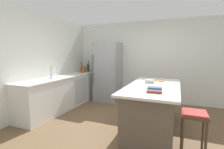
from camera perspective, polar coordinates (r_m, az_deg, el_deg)
name	(u,v)px	position (r m, az deg, el deg)	size (l,w,h in m)	color
ground_plane	(126,128)	(3.63, 5.06, -18.07)	(7.20, 7.20, 0.00)	brown
wall_rear	(147,62)	(5.48, 12.18, 4.46)	(6.00, 0.10, 2.60)	silver
wall_left	(36,64)	(4.64, -25.11, 3.45)	(0.10, 6.00, 2.60)	silver
counter_run_left	(64,92)	(4.95, -16.34, -5.78)	(0.67, 2.99, 0.92)	silver
kitchen_island	(153,107)	(3.49, 14.06, -11.08)	(1.00, 2.06, 0.92)	brown
refrigerator	(108,72)	(5.45, -1.40, 1.02)	(0.79, 0.79, 1.92)	#93969B
bar_stool	(194,120)	(2.80, 26.73, -14.12)	(0.36, 0.36, 0.70)	#473828
sink_faucet	(57,71)	(4.72, -18.64, 1.07)	(0.15, 0.05, 0.30)	silver
flower_vase	(51,74)	(4.46, -20.49, 0.00)	(0.07, 0.07, 0.33)	silver
olive_oil_bottle	(87,68)	(6.00, -8.62, 2.21)	(0.06, 0.06, 0.28)	olive
wine_bottle	(88,68)	(5.88, -8.27, 2.43)	(0.07, 0.07, 0.39)	#19381E
hot_sauce_bottle	(85,69)	(5.85, -9.36, 1.80)	(0.05, 0.05, 0.23)	red
syrup_bottle	(83,69)	(5.77, -10.16, 1.90)	(0.06, 0.06, 0.27)	#5B3319
whiskey_bottle	(82,69)	(5.68, -10.54, 2.07)	(0.08, 0.08, 0.34)	brown
vinegar_bottle	(83,69)	(5.56, -10.14, 1.84)	(0.06, 0.06, 0.29)	#994C23
cookbook_stack	(155,90)	(2.79, 14.70, -5.18)	(0.26, 0.19, 0.09)	#A83338
mixing_bowl	(150,81)	(3.65, 13.05, -2.33)	(0.20, 0.20, 0.07)	#B2B5BA
cutting_board	(157,80)	(4.00, 15.39, -1.97)	(0.35, 0.20, 0.02)	#9E7042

